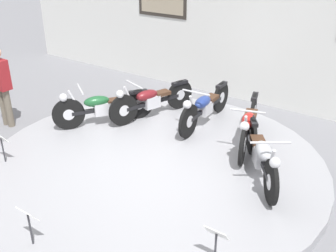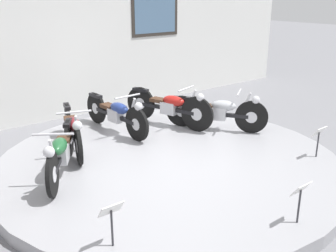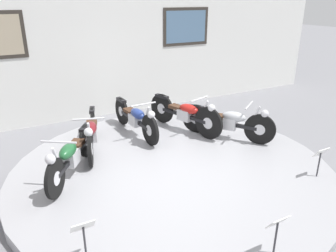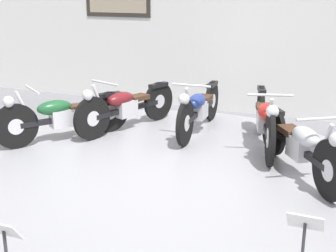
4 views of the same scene
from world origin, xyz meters
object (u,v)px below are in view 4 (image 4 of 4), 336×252
object	(u,v)px
motorcycle_maroon	(125,105)
motorcycle_silver	(301,144)
motorcycle_green	(62,114)
info_placard_front_centre	(5,238)
info_placard_front_right	(305,230)
motorcycle_red	(265,118)
motorcycle_blue	(199,107)

from	to	relation	value
motorcycle_maroon	motorcycle_silver	xyz separation A→B (m)	(2.63, -0.79, 0.00)
motorcycle_green	info_placard_front_centre	bearing A→B (deg)	-61.03
motorcycle_silver	info_placard_front_centre	world-z (taller)	motorcycle_silver
motorcycle_maroon	info_placard_front_centre	bearing A→B (deg)	-74.28
info_placard_front_right	motorcycle_maroon	bearing A→B (deg)	137.12
motorcycle_red	motorcycle_silver	distance (m)	0.97
motorcycle_green	info_placard_front_centre	xyz separation A→B (m)	(1.60, -2.88, -0.00)
motorcycle_green	motorcycle_maroon	distance (m)	0.97
motorcycle_blue	motorcycle_silver	distance (m)	1.94
motorcycle_silver	info_placard_front_right	size ratio (longest dim) A/B	3.22
motorcycle_green	motorcycle_red	size ratio (longest dim) A/B	0.84
motorcycle_maroon	info_placard_front_centre	world-z (taller)	motorcycle_maroon
info_placard_front_centre	motorcycle_green	bearing A→B (deg)	118.97
info_placard_front_centre	motorcycle_red	bearing A→B (deg)	74.32
motorcycle_maroon	motorcycle_red	size ratio (longest dim) A/B	0.96
info_placard_front_centre	motorcycle_silver	bearing A→B (deg)	61.05
motorcycle_silver	info_placard_front_centre	size ratio (longest dim) A/B	3.22
motorcycle_silver	info_placard_front_right	xyz separation A→B (m)	(0.31, -1.94, -0.01)
motorcycle_blue	info_placard_front_right	size ratio (longest dim) A/B	3.85
motorcycle_blue	info_placard_front_centre	size ratio (longest dim) A/B	3.85
motorcycle_maroon	motorcycle_blue	size ratio (longest dim) A/B	0.95
motorcycle_red	info_placard_front_right	size ratio (longest dim) A/B	3.81
motorcycle_green	motorcycle_silver	size ratio (longest dim) A/B	1.00
motorcycle_silver	info_placard_front_centre	xyz separation A→B (m)	(-1.60, -2.88, -0.01)
motorcycle_maroon	motorcycle_blue	bearing A→B (deg)	16.71
motorcycle_red	info_placard_front_centre	size ratio (longest dim) A/B	3.81
motorcycle_maroon	info_placard_front_centre	size ratio (longest dim) A/B	3.67
motorcycle_green	motorcycle_silver	xyz separation A→B (m)	(3.19, 0.00, 0.01)
motorcycle_red	info_placard_front_right	world-z (taller)	motorcycle_red
motorcycle_maroon	motorcycle_silver	size ratio (longest dim) A/B	1.14
motorcycle_maroon	motorcycle_blue	xyz separation A→B (m)	(1.04, 0.31, 0.00)
motorcycle_green	motorcycle_blue	distance (m)	1.94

